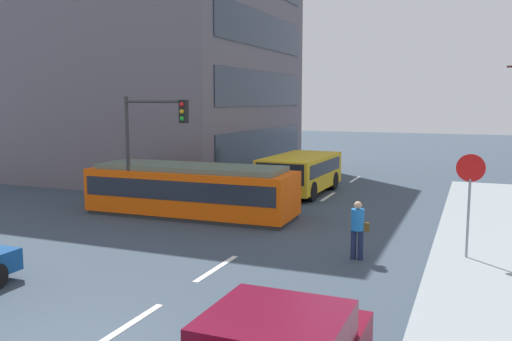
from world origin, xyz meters
The scene contains 12 objects.
ground_plane centered at (0.00, 10.00, 0.00)m, with size 120.00×120.00×0.00m, color #364351.
sidewalk_curb_right centered at (6.80, 6.00, 0.07)m, with size 3.20×36.00×0.14m, color gray.
lane_stripe_1 centered at (0.00, 2.00, 0.01)m, with size 0.16×2.40×0.01m, color silver.
lane_stripe_2 centered at (0.00, 6.00, 0.01)m, with size 0.16×2.40×0.01m, color silver.
lane_stripe_3 centered at (0.00, 17.63, 0.01)m, with size 0.16×2.40×0.01m, color silver.
lane_stripe_4 centered at (0.00, 23.63, 0.01)m, with size 0.16×2.40×0.01m, color silver.
corner_building centered at (-13.10, 21.98, 8.00)m, with size 16.35×14.52×16.00m.
streetcar_tram centered at (-3.90, 11.63, 1.03)m, with size 8.22×2.72×1.99m.
city_bus centered at (-1.47, 18.01, 1.05)m, with size 2.68×5.66×1.83m.
pedestrian_crossing centered at (3.31, 8.24, 0.94)m, with size 0.51×0.36×1.67m.
stop_sign centered at (6.16, 9.16, 2.19)m, with size 0.76×0.07×2.88m.
traffic_light_mast centered at (-4.92, 10.53, 3.25)m, with size 2.68×0.33×4.62m.
Camera 1 is at (6.25, -6.47, 4.46)m, focal length 37.72 mm.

